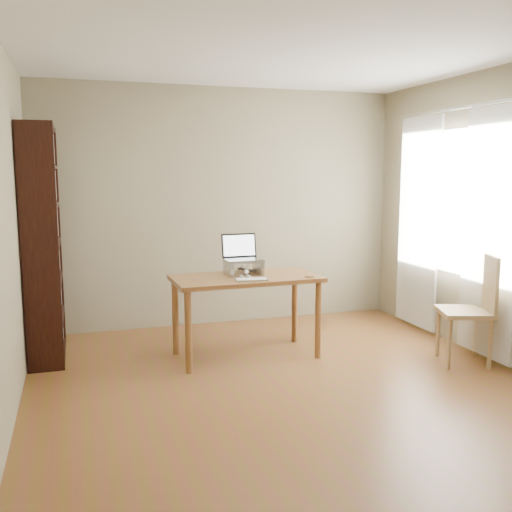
{
  "coord_description": "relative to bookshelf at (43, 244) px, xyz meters",
  "views": [
    {
      "loc": [
        -1.55,
        -3.87,
        1.69
      ],
      "look_at": [
        -0.0,
        0.99,
        0.93
      ],
      "focal_mm": 40.0,
      "sensor_mm": 36.0,
      "label": 1
    }
  ],
  "objects": [
    {
      "name": "coaster",
      "position": [
        2.27,
        -0.75,
        -0.3
      ],
      "size": [
        0.09,
        0.09,
        0.01
      ],
      "primitive_type": "cylinder",
      "color": "brown",
      "rests_on": "desk"
    },
    {
      "name": "laptop",
      "position": [
        1.74,
        -0.4,
        -0.11
      ],
      "size": [
        0.34,
        0.29,
        0.24
      ],
      "rotation": [
        0.0,
        0.0,
        0.03
      ],
      "color": "silver",
      "rests_on": "laptop_stand"
    },
    {
      "name": "bookshelf",
      "position": [
        0.0,
        0.0,
        0.0
      ],
      "size": [
        0.3,
        0.9,
        2.1
      ],
      "color": "black",
      "rests_on": "ground"
    },
    {
      "name": "desk",
      "position": [
        1.74,
        -0.54,
        -0.4
      ],
      "size": [
        1.34,
        0.7,
        0.75
      ],
      "rotation": [
        0.0,
        0.0,
        0.03
      ],
      "color": "brown",
      "rests_on": "ground"
    },
    {
      "name": "chair",
      "position": [
        3.61,
        -1.3,
        -0.52
      ],
      "size": [
        0.55,
        0.55,
        0.97
      ],
      "rotation": [
        0.0,
        0.0,
        -0.34
      ],
      "color": "tan",
      "rests_on": "ground"
    },
    {
      "name": "curtains",
      "position": [
        3.75,
        -0.75,
        0.12
      ],
      "size": [
        0.03,
        1.9,
        2.25
      ],
      "color": "white",
      "rests_on": "ground"
    },
    {
      "name": "laptop_stand",
      "position": [
        1.74,
        -0.46,
        -0.22
      ],
      "size": [
        0.32,
        0.25,
        0.13
      ],
      "rotation": [
        0.0,
        0.0,
        0.03
      ],
      "color": "silver",
      "rests_on": "desk"
    },
    {
      "name": "cat",
      "position": [
        1.71,
        -0.43,
        -0.24
      ],
      "size": [
        0.23,
        0.47,
        0.14
      ],
      "rotation": [
        0.0,
        0.0,
        -0.02
      ],
      "color": "#4A403A",
      "rests_on": "desk"
    },
    {
      "name": "room",
      "position": [
        1.86,
        -1.54,
        0.25
      ],
      "size": [
        4.04,
        4.54,
        2.64
      ],
      "color": "brown",
      "rests_on": "ground"
    },
    {
      "name": "keyboard",
      "position": [
        1.72,
        -0.76,
        -0.29
      ],
      "size": [
        0.29,
        0.15,
        0.02
      ],
      "rotation": [
        0.0,
        0.0,
        -0.11
      ],
      "color": "silver",
      "rests_on": "desk"
    }
  ]
}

